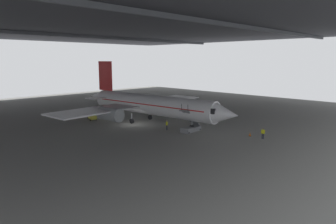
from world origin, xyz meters
TOP-DOWN VIEW (x-y plane):
  - ground_plane at (0.00, 0.00)m, footprint 110.00×110.00m
  - hangar_structure at (-0.15, 13.81)m, footprint 121.00×99.00m
  - airplane_main at (2.83, -0.92)m, footprint 33.31×34.42m
  - boarding_stairs at (3.06, -10.49)m, footprint 4.17×1.79m
  - crew_worker_near_nose at (6.70, -20.87)m, footprint 0.26×0.55m
  - crew_worker_by_stairs at (1.10, -7.14)m, footprint 0.49×0.37m
  - traffic_cone_orange at (6.92, -18.71)m, footprint 0.36×0.36m
  - baggage_tug at (-2.76, 8.80)m, footprint 1.81×2.45m

SIDE VIEW (x-z plane):
  - ground_plane at x=0.00m, z-range 0.00..0.00m
  - traffic_cone_orange at x=6.92m, z-range -0.01..0.59m
  - baggage_tug at x=-2.76m, z-range 0.08..0.98m
  - boarding_stairs at x=3.06m, z-range -1.55..2.99m
  - crew_worker_near_nose at x=6.70m, z-range 0.10..1.68m
  - crew_worker_by_stairs at x=1.10m, z-range 0.11..1.69m
  - airplane_main at x=2.83m, z-range -2.09..8.77m
  - hangar_structure at x=-0.15m, z-range 8.63..27.22m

